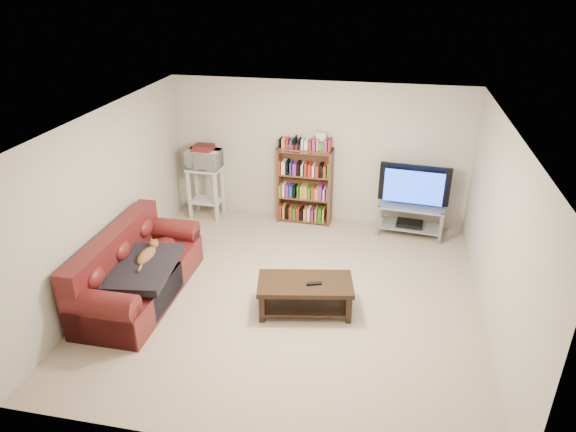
% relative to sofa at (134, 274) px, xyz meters
% --- Properties ---
extents(floor, '(5.00, 5.00, 0.00)m').
position_rel_sofa_xyz_m(floor, '(2.03, 0.38, -0.32)').
color(floor, '#C3AD91').
rests_on(floor, ground).
extents(ceiling, '(5.00, 5.00, 0.00)m').
position_rel_sofa_xyz_m(ceiling, '(2.03, 0.38, 2.08)').
color(ceiling, white).
rests_on(ceiling, ground).
extents(wall_back, '(5.00, 0.00, 5.00)m').
position_rel_sofa_xyz_m(wall_back, '(2.03, 2.88, 0.88)').
color(wall_back, beige).
rests_on(wall_back, ground).
extents(wall_front, '(5.00, 0.00, 5.00)m').
position_rel_sofa_xyz_m(wall_front, '(2.03, -2.12, 0.88)').
color(wall_front, beige).
rests_on(wall_front, ground).
extents(wall_left, '(0.00, 5.00, 5.00)m').
position_rel_sofa_xyz_m(wall_left, '(-0.47, 0.38, 0.88)').
color(wall_left, beige).
rests_on(wall_left, ground).
extents(wall_right, '(0.00, 5.00, 5.00)m').
position_rel_sofa_xyz_m(wall_right, '(4.53, 0.38, 0.88)').
color(wall_right, beige).
rests_on(wall_right, ground).
extents(sofa, '(0.95, 2.16, 0.92)m').
position_rel_sofa_xyz_m(sofa, '(0.00, 0.00, 0.00)').
color(sofa, '#591717').
rests_on(sofa, floor).
extents(blanket, '(0.92, 1.14, 0.19)m').
position_rel_sofa_xyz_m(blanket, '(0.18, -0.15, 0.22)').
color(blanket, black).
rests_on(blanket, sofa).
extents(cat, '(0.24, 0.59, 0.18)m').
position_rel_sofa_xyz_m(cat, '(0.19, 0.05, 0.28)').
color(cat, brown).
rests_on(cat, sofa).
extents(coffee_table, '(1.29, 0.81, 0.44)m').
position_rel_sofa_xyz_m(coffee_table, '(2.29, 0.10, -0.02)').
color(coffee_table, black).
rests_on(coffee_table, floor).
extents(remote, '(0.20, 0.12, 0.02)m').
position_rel_sofa_xyz_m(remote, '(2.41, 0.07, 0.12)').
color(remote, black).
rests_on(remote, coffee_table).
extents(tv_stand, '(1.10, 0.58, 0.53)m').
position_rel_sofa_xyz_m(tv_stand, '(3.63, 2.54, 0.03)').
color(tv_stand, '#999EA3').
rests_on(tv_stand, floor).
extents(television, '(1.14, 0.26, 0.65)m').
position_rel_sofa_xyz_m(television, '(3.63, 2.54, 0.53)').
color(television, black).
rests_on(television, tv_stand).
extents(dvd_player, '(0.45, 0.34, 0.06)m').
position_rel_sofa_xyz_m(dvd_player, '(3.63, 2.54, -0.13)').
color(dvd_player, black).
rests_on(dvd_player, tv_stand).
extents(bookshelf, '(0.93, 0.32, 1.34)m').
position_rel_sofa_xyz_m(bookshelf, '(1.84, 2.68, 0.36)').
color(bookshelf, '#56321D').
rests_on(bookshelf, floor).
extents(shelf_clutter, '(0.68, 0.21, 0.28)m').
position_rel_sofa_xyz_m(shelf_clutter, '(1.94, 2.69, 1.12)').
color(shelf_clutter, silver).
rests_on(shelf_clutter, bookshelf).
extents(microwave_stand, '(0.59, 0.44, 0.92)m').
position_rel_sofa_xyz_m(microwave_stand, '(0.12, 2.55, 0.26)').
color(microwave_stand, silver).
rests_on(microwave_stand, floor).
extents(microwave, '(0.58, 0.41, 0.31)m').
position_rel_sofa_xyz_m(microwave, '(0.12, 2.55, 0.75)').
color(microwave, silver).
rests_on(microwave, microwave_stand).
extents(game_boxes, '(0.35, 0.31, 0.05)m').
position_rel_sofa_xyz_m(game_boxes, '(0.12, 2.55, 0.93)').
color(game_boxes, maroon).
rests_on(game_boxes, microwave).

